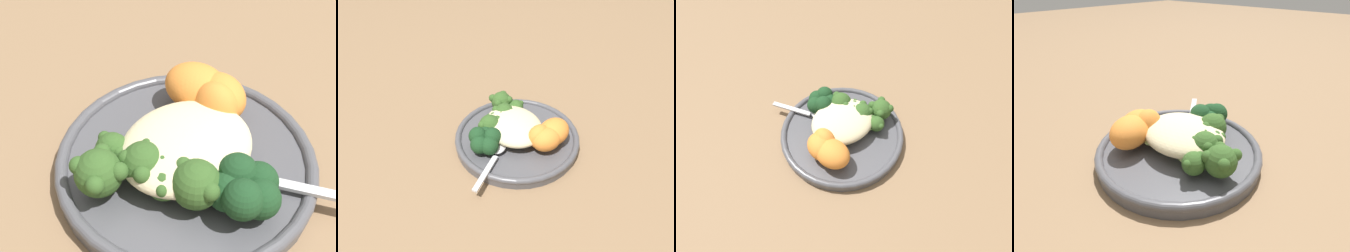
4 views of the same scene
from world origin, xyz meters
TOP-DOWN VIEW (x-y plane):
  - ground_plane at (0.00, 0.00)m, footprint 4.00×4.00m
  - plate at (-0.02, -0.00)m, footprint 0.24×0.24m
  - quinoa_mound at (-0.02, -0.01)m, footprint 0.12×0.10m
  - broccoli_stalk_0 at (-0.06, 0.03)m, footprint 0.09×0.05m
  - broccoli_stalk_1 at (-0.09, 0.01)m, footprint 0.12×0.04m
  - broccoli_stalk_2 at (-0.06, -0.00)m, footprint 0.09×0.04m
  - broccoli_stalk_3 at (-0.05, -0.02)m, footprint 0.08×0.06m
  - broccoli_stalk_4 at (-0.04, -0.03)m, footprint 0.09×0.11m
  - broccoli_stalk_5 at (-0.02, -0.02)m, footprint 0.05×0.10m
  - broccoli_stalk_6 at (-0.01, -0.04)m, footprint 0.03×0.09m
  - sweet_potato_chunk_0 at (0.03, 0.02)m, footprint 0.04×0.05m
  - sweet_potato_chunk_1 at (0.04, 0.02)m, footprint 0.05×0.06m
  - sweet_potato_chunk_2 at (0.03, 0.05)m, footprint 0.07×0.08m
  - kale_tuft at (-0.02, -0.07)m, footprint 0.06×0.06m
  - spoon at (0.01, -0.06)m, footprint 0.09×0.11m

SIDE VIEW (x-z plane):
  - ground_plane at x=0.00m, z-range 0.00..0.00m
  - plate at x=-0.02m, z-range 0.00..0.02m
  - spoon at x=0.01m, z-range 0.02..0.03m
  - broccoli_stalk_5 at x=-0.02m, z-range 0.02..0.05m
  - broccoli_stalk_6 at x=-0.01m, z-range 0.02..0.05m
  - broccoli_stalk_0 at x=-0.06m, z-range 0.02..0.05m
  - broccoli_stalk_3 at x=-0.05m, z-range 0.02..0.05m
  - broccoli_stalk_4 at x=-0.04m, z-range 0.02..0.06m
  - broccoli_stalk_2 at x=-0.06m, z-range 0.02..0.06m
  - quinoa_mound at x=-0.02m, z-range 0.02..0.06m
  - broccoli_stalk_1 at x=-0.09m, z-range 0.02..0.06m
  - kale_tuft at x=-0.02m, z-range 0.02..0.06m
  - sweet_potato_chunk_1 at x=0.04m, z-range 0.02..0.07m
  - sweet_potato_chunk_2 at x=0.03m, z-range 0.02..0.07m
  - sweet_potato_chunk_0 at x=0.03m, z-range 0.02..0.07m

